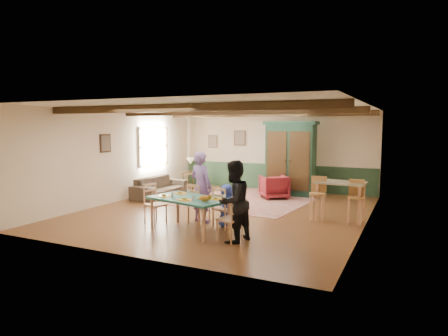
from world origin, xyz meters
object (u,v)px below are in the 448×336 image
at_px(dining_chair_far_right, 224,208).
at_px(armoire, 291,159).
at_px(cat, 205,198).
at_px(bar_stool_right, 355,202).
at_px(armchair, 274,187).
at_px(table_lamp, 190,165).
at_px(counter_table, 340,201).
at_px(person_child, 227,206).
at_px(end_table, 191,181).
at_px(dining_table, 190,215).
at_px(dining_chair_far_left, 199,203).
at_px(sofa, 160,187).
at_px(bar_stool_left, 317,199).
at_px(dining_chair_end_left, 155,204).
at_px(dining_chair_end_right, 230,218).
at_px(person_man, 201,187).
at_px(person_woman, 234,202).

height_order(dining_chair_far_right, armoire, armoire).
distance_m(cat, bar_stool_right, 3.53).
relative_size(armoire, armchair, 2.99).
height_order(table_lamp, counter_table, table_lamp).
distance_m(person_child, end_table, 5.59).
distance_m(dining_table, armchair, 4.47).
bearing_deg(dining_chair_far_left, bar_stool_right, -143.02).
bearing_deg(dining_chair_far_left, dining_chair_far_right, 180.00).
relative_size(dining_chair_far_right, armoire, 0.38).
distance_m(table_lamp, counter_table, 6.23).
bearing_deg(sofa, bar_stool_left, -104.04).
xyz_separation_m(dining_chair_end_left, cat, (1.56, -0.50, 0.35)).
bearing_deg(dining_chair_end_right, dining_chair_end_left, -90.00).
distance_m(person_man, bar_stool_left, 2.74).
distance_m(dining_chair_far_left, armoire, 4.64).
relative_size(dining_chair_end_left, table_lamp, 1.73).
relative_size(person_child, counter_table, 0.86).
bearing_deg(person_child, armchair, -72.95).
bearing_deg(table_lamp, dining_chair_far_right, -52.17).
height_order(cat, armchair, cat).
distance_m(counter_table, bar_stool_left, 0.57).
height_order(person_child, counter_table, person_child).
height_order(dining_chair_end_right, person_man, person_man).
distance_m(dining_table, counter_table, 3.62).
bearing_deg(armoire, person_woman, -84.44).
bearing_deg(armchair, person_child, 55.56).
distance_m(dining_chair_end_right, cat, 0.68).
xyz_separation_m(sofa, bar_stool_right, (6.11, -1.12, 0.20)).
xyz_separation_m(dining_chair_end_left, sofa, (-1.93, 2.98, -0.15)).
height_order(dining_chair_end_left, counter_table, counter_table).
height_order(dining_table, counter_table, counter_table).
bearing_deg(dining_chair_far_left, person_woman, 156.43).
height_order(sofa, end_table, sofa).
bearing_deg(dining_chair_far_left, dining_table, 119.05).
distance_m(person_woman, person_child, 1.17).
height_order(dining_chair_end_right, armoire, armoire).
relative_size(dining_chair_end_right, person_man, 0.55).
xyz_separation_m(person_man, table_lamp, (-2.73, 4.18, 0.01)).
xyz_separation_m(person_man, bar_stool_right, (3.28, 1.29, -0.32)).
relative_size(dining_chair_far_right, bar_stool_left, 0.86).
relative_size(table_lamp, bar_stool_left, 0.50).
bearing_deg(armoire, cat, -91.41).
xyz_separation_m(dining_chair_far_left, person_child, (0.76, -0.12, 0.03)).
relative_size(person_woman, bar_stool_right, 1.55).
distance_m(cat, sofa, 4.96).
xyz_separation_m(dining_chair_end_right, bar_stool_right, (2.03, 2.41, 0.05)).
distance_m(dining_chair_far_right, dining_chair_end_right, 1.00).
height_order(dining_table, armchair, armchair).
height_order(dining_chair_far_right, armchair, dining_chair_far_right).
bearing_deg(dining_chair_far_right, table_lamp, -37.63).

